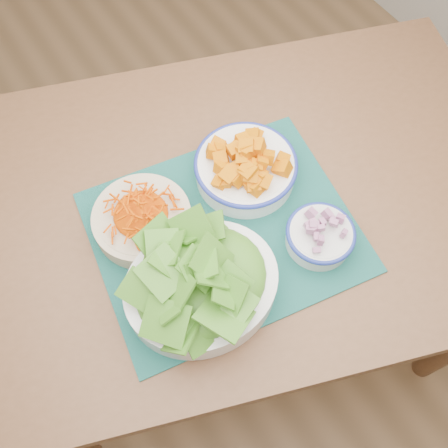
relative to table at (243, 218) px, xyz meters
name	(u,v)px	position (x,y,z in m)	size (l,w,h in m)	color
ground	(148,372)	(-0.35, -0.02, -0.65)	(4.00, 4.00, 0.00)	#AA7E52
table	(243,218)	(0.00, 0.00, 0.00)	(1.35, 1.12, 0.75)	brown
placemat	(224,232)	(-0.08, -0.05, 0.10)	(0.49, 0.40, 0.00)	#0C3531
carrot_bowl	(142,217)	(-0.21, 0.05, 0.14)	(0.24, 0.24, 0.07)	beige
squash_bowl	(246,163)	(0.02, 0.03, 0.16)	(0.23, 0.23, 0.11)	white
lettuce_bowl	(201,282)	(-0.18, -0.13, 0.16)	(0.30, 0.26, 0.12)	white
onion_bowl	(320,234)	(0.05, -0.17, 0.14)	(0.14, 0.14, 0.07)	silver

